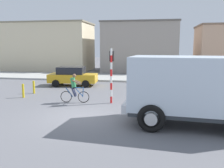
{
  "coord_description": "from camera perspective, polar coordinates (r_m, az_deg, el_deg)",
  "views": [
    {
      "loc": [
        3.37,
        -10.68,
        3.32
      ],
      "look_at": [
        0.97,
        2.5,
        1.2
      ],
      "focal_mm": 38.44,
      "sensor_mm": 36.0,
      "label": 1
    }
  ],
  "objects": [
    {
      "name": "truck_foreground",
      "position": [
        10.46,
        18.79,
        -0.58
      ],
      "size": [
        5.59,
        3.14,
        2.9
      ],
      "color": "silver",
      "rests_on": "ground"
    },
    {
      "name": "cyclist",
      "position": [
        14.33,
        -8.93,
        -0.99
      ],
      "size": [
        1.72,
        0.52,
        1.72
      ],
      "color": "black",
      "rests_on": "ground"
    },
    {
      "name": "car_red_near",
      "position": [
        19.82,
        13.95,
        1.46
      ],
      "size": [
        4.0,
        1.88,
        1.6
      ],
      "color": "white",
      "rests_on": "ground"
    },
    {
      "name": "bollard_near",
      "position": [
        16.64,
        -20.38,
        -1.52
      ],
      "size": [
        0.14,
        0.14,
        0.9
      ],
      "primitive_type": "cylinder",
      "color": "gold",
      "rests_on": "ground"
    },
    {
      "name": "ground_plane",
      "position": [
        11.69,
        -6.94,
        -7.58
      ],
      "size": [
        120.0,
        120.0,
        0.0
      ],
      "primitive_type": "plane",
      "color": "slate"
    },
    {
      "name": "traffic_light_pole",
      "position": [
        13.93,
        -0.14,
        3.83
      ],
      "size": [
        0.24,
        0.43,
        3.2
      ],
      "color": "red",
      "rests_on": "ground"
    },
    {
      "name": "building_corner_left",
      "position": [
        35.07,
        -14.85,
        8.59
      ],
      "size": [
        11.96,
        6.31,
        6.51
      ],
      "color": "beige",
      "rests_on": "ground"
    },
    {
      "name": "car_white_mid",
      "position": [
        20.57,
        -9.37,
        1.87
      ],
      "size": [
        4.13,
        2.14,
        1.6
      ],
      "color": "gold",
      "rests_on": "ground"
    },
    {
      "name": "sidewalk_far",
      "position": [
        24.83,
        2.45,
        1.48
      ],
      "size": [
        80.0,
        5.0,
        0.16
      ],
      "primitive_type": "cube",
      "color": "#ADADA8",
      "rests_on": "ground"
    },
    {
      "name": "pedestrian_near_kerb",
      "position": [
        18.85,
        15.42,
        1.12
      ],
      "size": [
        0.34,
        0.22,
        1.62
      ],
      "color": "#2D334C",
      "rests_on": "ground"
    },
    {
      "name": "building_mid_block",
      "position": [
        32.77,
        6.8,
        8.71
      ],
      "size": [
        9.57,
        7.93,
        6.39
      ],
      "color": "#9E9389",
      "rests_on": "ground"
    },
    {
      "name": "bollard_far",
      "position": [
        17.83,
        -18.1,
        -0.72
      ],
      "size": [
        0.14,
        0.14,
        0.9
      ],
      "primitive_type": "cylinder",
      "color": "gold",
      "rests_on": "ground"
    }
  ]
}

